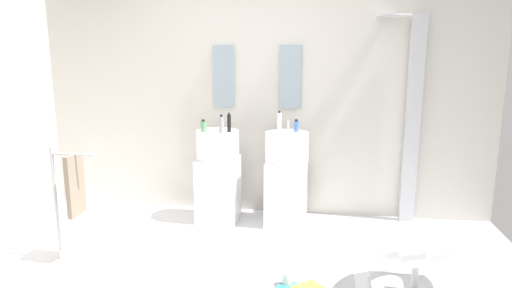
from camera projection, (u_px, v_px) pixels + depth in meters
name	position (u px, v px, depth m)	size (l,w,h in m)	color
ground_plane	(225.00, 286.00, 3.27)	(4.80, 3.60, 0.04)	silver
rear_partition	(258.00, 90.00, 4.61)	(4.80, 0.10, 2.60)	beige
pedestal_sink_left	(218.00, 175.00, 4.44)	(0.42, 0.42, 1.03)	white
pedestal_sink_right	(286.00, 178.00, 4.34)	(0.42, 0.42, 1.03)	white
vanity_mirror_left	(224.00, 76.00, 4.56)	(0.22, 0.03, 0.63)	#8C9EA8
vanity_mirror_right	(290.00, 77.00, 4.46)	(0.22, 0.03, 0.63)	#8C9EA8
shower_column	(411.00, 116.00, 4.30)	(0.49, 0.24, 2.05)	#B7BABF
lounge_chair	(417.00, 252.00, 2.98)	(1.10, 1.10, 0.65)	#B7BABF
towel_rack	(72.00, 187.00, 3.50)	(0.37, 0.22, 0.95)	#B7BABF
coffee_mug	(287.00, 279.00, 3.20)	(0.08, 0.08, 0.10)	white
soap_bottle_black	(229.00, 123.00, 4.27)	(0.04, 0.04, 0.19)	black
soap_bottle_clear	(279.00, 121.00, 4.37)	(0.04, 0.04, 0.19)	silver
soap_bottle_grey	(221.00, 124.00, 4.21)	(0.05, 0.05, 0.18)	#99999E
soap_bottle_blue	(296.00, 126.00, 4.29)	(0.05, 0.05, 0.12)	#4C72B7
soap_bottle_green	(203.00, 126.00, 4.29)	(0.06, 0.06, 0.12)	#59996B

